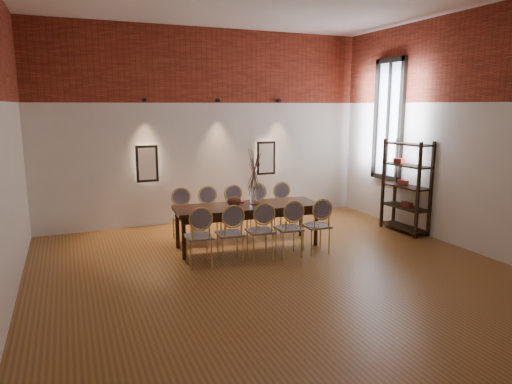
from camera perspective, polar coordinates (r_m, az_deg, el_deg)
name	(u,v)px	position (r m, az deg, el deg)	size (l,w,h in m)	color
floor	(278,274)	(6.85, 2.83, -10.25)	(7.00, 7.00, 0.02)	brown
wall_back	(207,127)	(9.73, -6.12, 8.08)	(7.00, 0.10, 4.00)	silver
wall_front	(501,172)	(3.57, 28.33, 2.27)	(7.00, 0.10, 4.00)	silver
wall_right	(470,132)	(8.56, 25.13, 6.77)	(0.10, 7.00, 4.00)	silver
brick_band_back	(207,65)	(9.69, -6.15, 15.46)	(7.00, 0.02, 1.50)	maroon
brick_band_right	(473,55)	(8.54, 25.50, 15.16)	(0.02, 7.00, 1.50)	maroon
niche_left	(147,164)	(9.41, -13.49, 3.47)	(0.36, 0.06, 0.66)	#FFEAC6
niche_right	(266,158)	(10.14, 1.20, 4.27)	(0.36, 0.06, 0.66)	#FFEAC6
spot_fixture_left	(144,100)	(9.31, -13.80, 11.10)	(0.08, 0.08, 0.10)	black
spot_fixture_mid	(218,100)	(9.66, -4.81, 11.34)	(0.08, 0.08, 0.10)	black
spot_fixture_right	(279,101)	(10.18, 2.87, 11.34)	(0.08, 0.08, 0.10)	black
window_glass	(389,120)	(9.96, 16.29, 8.64)	(0.02, 0.78, 2.38)	silver
window_frame	(388,120)	(9.95, 16.20, 8.64)	(0.08, 0.90, 2.50)	black
window_mullion	(388,120)	(9.95, 16.20, 8.64)	(0.06, 0.06, 2.40)	black
dining_table	(247,226)	(7.99, -1.10, -4.26)	(2.50, 0.80, 0.75)	#32160A
chair_near_a	(199,236)	(7.09, -7.18, -5.52)	(0.44, 0.44, 0.94)	tan
chair_near_b	(230,233)	(7.20, -3.27, -5.19)	(0.44, 0.44, 0.94)	tan
chair_near_c	(260,231)	(7.34, 0.51, -4.86)	(0.44, 0.44, 0.94)	tan
chair_near_d	(289,228)	(7.51, 4.12, -4.51)	(0.44, 0.44, 0.94)	tan
chair_near_e	(316,226)	(7.72, 7.56, -4.17)	(0.44, 0.44, 0.94)	tan
chair_far_a	(183,216)	(8.39, -9.06, -3.01)	(0.44, 0.44, 0.94)	tan
chair_far_b	(210,214)	(8.48, -5.73, -2.77)	(0.44, 0.44, 0.94)	tan
chair_far_c	(236,212)	(8.60, -2.48, -2.53)	(0.44, 0.44, 0.94)	tan
chair_far_d	(261,210)	(8.75, 0.67, -2.29)	(0.44, 0.44, 0.94)	tan
chair_far_e	(285,208)	(8.92, 3.70, -2.06)	(0.44, 0.44, 0.94)	tan
vase	(254,196)	(7.91, -0.23, -0.51)	(0.14, 0.14, 0.30)	silver
dried_branches	(254,170)	(7.83, -0.23, 2.72)	(0.50, 0.50, 0.70)	#4E3A31
bowl	(234,201)	(7.77, -2.74, -1.19)	(0.24, 0.24, 0.18)	#5C2817
book	(236,202)	(8.06, -2.58, -1.29)	(0.26, 0.18, 0.03)	#971048
shelving_rack	(406,186)	(9.32, 18.25, 0.67)	(0.38, 1.00, 1.80)	black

